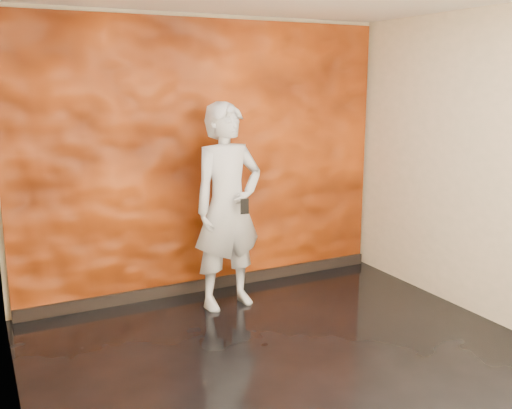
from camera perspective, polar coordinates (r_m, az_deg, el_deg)
name	(u,v)px	position (r m, az deg, el deg)	size (l,w,h in m)	color
room	(309,190)	(4.09, 5.35, 1.50)	(4.02, 4.02, 2.81)	black
feature_wall	(207,159)	(5.82, -4.91, 4.53)	(3.90, 0.06, 2.75)	#C34A10
baseboard	(211,284)	(6.11, -4.54, -7.88)	(3.90, 0.04, 0.12)	black
man	(228,207)	(5.42, -2.83, -0.23)	(0.72, 0.47, 1.97)	#A5ABB5
phone	(245,206)	(5.17, -1.14, -0.18)	(0.08, 0.02, 0.14)	black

